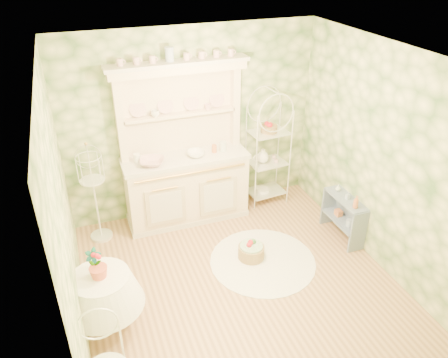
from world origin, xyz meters
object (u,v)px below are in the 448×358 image
object	(u,v)px
kitchen_dresser	(185,147)
side_shelf	(343,217)
round_table	(104,300)
birdcage_stand	(94,192)
bakers_rack	(268,148)
floor_basket	(251,250)

from	to	relation	value
kitchen_dresser	side_shelf	distance (m)	2.37
round_table	birdcage_stand	distance (m)	1.70
birdcage_stand	kitchen_dresser	bearing A→B (deg)	2.98
bakers_rack	birdcage_stand	xyz separation A→B (m)	(-2.56, -0.12, -0.17)
bakers_rack	round_table	bearing A→B (deg)	-151.56
bakers_rack	side_shelf	bearing A→B (deg)	-69.98
side_shelf	round_table	xyz separation A→B (m)	(-3.26, -0.54, 0.08)
kitchen_dresser	round_table	distance (m)	2.33
round_table	kitchen_dresser	bearing A→B (deg)	51.35
round_table	floor_basket	size ratio (longest dim) A/B	2.12
bakers_rack	birdcage_stand	size ratio (longest dim) A/B	1.23
side_shelf	birdcage_stand	xyz separation A→B (m)	(-3.15, 1.12, 0.41)
kitchen_dresser	bakers_rack	xyz separation A→B (m)	(1.29, 0.06, -0.24)
floor_basket	side_shelf	bearing A→B (deg)	0.35
kitchen_dresser	bakers_rack	distance (m)	1.32
birdcage_stand	floor_basket	distance (m)	2.19
birdcage_stand	side_shelf	bearing A→B (deg)	-19.55
bakers_rack	round_table	xyz separation A→B (m)	(-2.67, -1.78, -0.50)
bakers_rack	round_table	distance (m)	3.25
side_shelf	floor_basket	distance (m)	1.38
side_shelf	round_table	distance (m)	3.31
round_table	floor_basket	distance (m)	1.99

